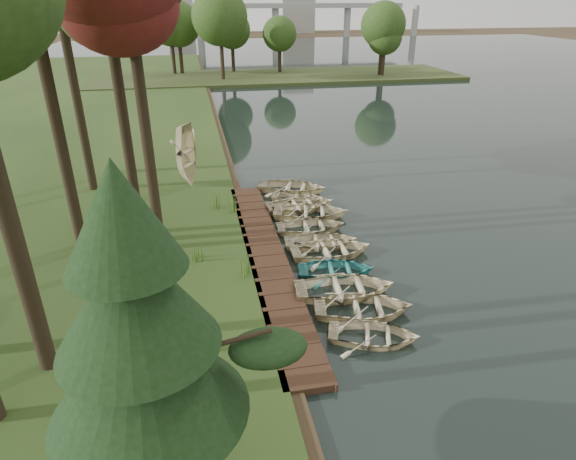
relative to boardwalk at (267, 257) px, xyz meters
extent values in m
plane|color=#3D2F1D|center=(1.60, 0.00, -0.15)|extent=(300.00, 300.00, 0.00)
cube|color=black|center=(31.60, 20.00, -0.12)|extent=(130.00, 200.00, 0.05)
cube|color=#382315|center=(0.00, 0.00, 0.00)|extent=(1.60, 16.00, 0.30)
cube|color=#34401C|center=(9.60, 50.00, 0.08)|extent=(50.00, 14.00, 0.45)
cylinder|color=black|center=(-13.73, 50.00, 2.70)|extent=(0.50, 0.50, 4.80)
sphere|color=#2E4B19|center=(-13.73, 50.00, 6.30)|extent=(5.60, 5.60, 5.60)
cylinder|color=black|center=(-7.07, 50.00, 2.70)|extent=(0.50, 0.50, 4.80)
sphere|color=#2E4B19|center=(-7.07, 50.00, 6.30)|extent=(5.60, 5.60, 5.60)
cylinder|color=black|center=(-0.40, 50.00, 2.70)|extent=(0.50, 0.50, 4.80)
sphere|color=#2E4B19|center=(-0.40, 50.00, 6.30)|extent=(5.60, 5.60, 5.60)
cylinder|color=black|center=(6.27, 50.00, 2.70)|extent=(0.50, 0.50, 4.80)
sphere|color=#2E4B19|center=(6.27, 50.00, 6.30)|extent=(5.60, 5.60, 5.60)
cylinder|color=black|center=(12.93, 50.00, 2.70)|extent=(0.50, 0.50, 4.80)
sphere|color=#2E4B19|center=(12.93, 50.00, 6.30)|extent=(5.60, 5.60, 5.60)
cylinder|color=black|center=(19.60, 50.00, 2.70)|extent=(0.50, 0.50, 4.80)
sphere|color=#2E4B19|center=(19.60, 50.00, 6.30)|extent=(5.60, 5.60, 5.60)
cylinder|color=black|center=(26.27, 50.00, 2.70)|extent=(0.50, 0.50, 4.80)
sphere|color=#2E4B19|center=(26.27, 50.00, 6.30)|extent=(5.60, 5.60, 5.60)
cube|color=#A5A5A0|center=(11.60, 120.00, 7.85)|extent=(90.00, 4.00, 1.20)
cylinder|color=#A5A5A0|center=(-18.40, 120.00, 3.85)|extent=(1.80, 1.80, 8.00)
cylinder|color=#A5A5A0|center=(1.60, 120.00, 3.85)|extent=(1.80, 1.80, 8.00)
cylinder|color=#A5A5A0|center=(21.60, 120.00, 3.85)|extent=(1.80, 1.80, 8.00)
cylinder|color=#A5A5A0|center=(41.60, 120.00, 3.85)|extent=(1.80, 1.80, 8.00)
cylinder|color=#A5A5A0|center=(61.60, 120.00, 3.85)|extent=(1.80, 1.80, 8.00)
cube|color=#A5A5A0|center=(31.60, 140.00, 8.85)|extent=(10.00, 8.00, 18.00)
cube|color=#A5A5A0|center=(-3.40, 145.00, 5.85)|extent=(8.00, 8.00, 12.00)
imported|color=beige|center=(2.58, -6.06, 0.21)|extent=(3.52, 2.98, 0.62)
imported|color=beige|center=(2.74, -4.60, 0.27)|extent=(3.91, 3.09, 0.73)
imported|color=beige|center=(2.46, -3.29, 0.30)|extent=(4.05, 3.05, 0.79)
imported|color=teal|center=(2.58, -1.83, 0.22)|extent=(3.38, 2.62, 0.64)
imported|color=beige|center=(2.81, -0.22, 0.27)|extent=(3.59, 2.57, 0.74)
imported|color=beige|center=(2.60, 0.70, 0.24)|extent=(3.51, 2.67, 0.68)
imported|color=beige|center=(2.52, 2.28, 0.25)|extent=(3.48, 2.58, 0.69)
imported|color=beige|center=(2.88, 3.85, 0.30)|extent=(4.30, 3.44, 0.79)
imported|color=beige|center=(2.60, 4.91, 0.28)|extent=(3.82, 2.86, 0.75)
imported|color=beige|center=(2.76, 6.03, 0.21)|extent=(3.61, 3.14, 0.63)
imported|color=beige|center=(2.69, 7.53, 0.30)|extent=(4.61, 4.01, 0.80)
imported|color=beige|center=(-3.05, 9.00, 0.53)|extent=(4.43, 4.03, 0.75)
cylinder|color=black|center=(-4.46, 1.53, 5.06)|extent=(0.44, 0.44, 9.83)
ellipsoid|color=maroon|center=(-4.46, 1.53, 9.98)|extent=(4.44, 4.44, 3.77)
cylinder|color=black|center=(-7.91, 2.48, 5.92)|extent=(0.47, 0.47, 11.54)
cylinder|color=black|center=(-5.45, 3.27, 5.14)|extent=(0.44, 0.44, 9.98)
cylinder|color=black|center=(-8.52, 9.68, 5.70)|extent=(0.46, 0.46, 11.09)
cylinder|color=black|center=(-6.77, 12.47, 5.97)|extent=(0.47, 0.47, 11.63)
cylinder|color=black|center=(-3.89, -10.65, 1.74)|extent=(0.32, 0.32, 3.17)
cone|color=black|center=(-3.89, -10.65, 4.17)|extent=(3.80, 3.80, 2.60)
cone|color=black|center=(-3.89, -10.65, 5.60)|extent=(2.90, 2.90, 2.25)
cone|color=black|center=(-3.89, -10.65, 7.02)|extent=(2.00, 2.00, 1.90)
cone|color=#3F661E|center=(-1.00, -1.53, 0.64)|extent=(0.60, 0.60, 0.98)
cone|color=#3F661E|center=(-2.89, 0.13, 0.58)|extent=(0.60, 0.60, 0.86)
cone|color=#3F661E|center=(-1.00, 4.69, 0.64)|extent=(0.60, 0.60, 0.99)
cone|color=#3F661E|center=(-1.85, 5.55, 0.59)|extent=(0.60, 0.60, 0.89)
camera|label=1|loc=(-2.65, -17.89, 10.11)|focal=30.00mm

